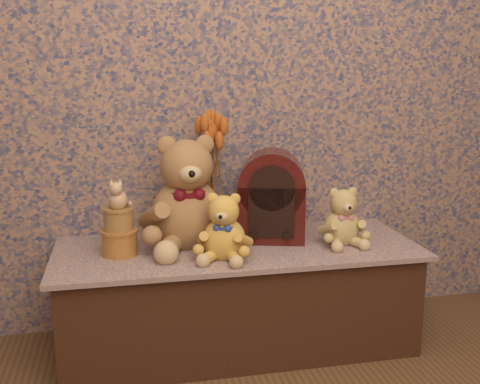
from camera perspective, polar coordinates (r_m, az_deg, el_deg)
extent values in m
cube|color=navy|center=(2.51, -1.64, 15.62)|extent=(3.00, 0.10, 2.60)
cube|color=navy|center=(2.42, -0.25, -10.47)|extent=(1.49, 0.59, 0.44)
cylinder|color=tan|center=(2.43, -3.07, -2.61)|extent=(0.12, 0.12, 0.18)
cylinder|color=gold|center=(2.27, -12.10, -5.04)|extent=(0.17, 0.17, 0.10)
cylinder|color=tan|center=(2.24, -12.21, -2.74)|extent=(0.12, 0.12, 0.09)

